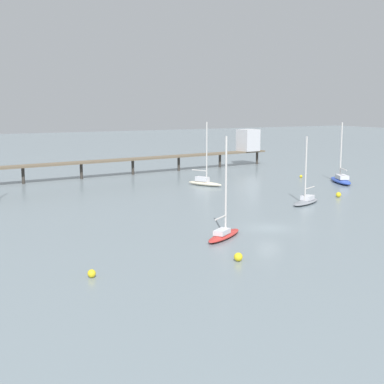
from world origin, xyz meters
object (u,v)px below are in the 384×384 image
at_px(sailboat_blue, 341,179).
at_px(mooring_buoy_inner, 301,176).
at_px(mooring_buoy_mid, 238,257).
at_px(sailboat_cream, 204,181).
at_px(mooring_buoy_outer, 92,274).
at_px(sailboat_red, 224,232).
at_px(sailboat_gray, 306,199).
at_px(pier, 180,151).
at_px(mooring_buoy_near, 339,195).

relative_size(sailboat_blue, mooring_buoy_inner, 19.28).
bearing_deg(mooring_buoy_mid, mooring_buoy_inner, 44.36).
relative_size(sailboat_cream, mooring_buoy_outer, 16.03).
xyz_separation_m(sailboat_red, sailboat_cream, (15.76, 30.41, 0.07)).
distance_m(sailboat_blue, sailboat_red, 42.67).
distance_m(sailboat_gray, sailboat_cream, 20.29).
distance_m(pier, sailboat_cream, 20.36).
relative_size(sailboat_blue, sailboat_gray, 1.13).
distance_m(sailboat_gray, mooring_buoy_inner, 25.42).
bearing_deg(mooring_buoy_outer, sailboat_blue, 28.14).
bearing_deg(mooring_buoy_outer, mooring_buoy_mid, -8.22).
bearing_deg(pier, sailboat_gray, -93.49).
distance_m(pier, sailboat_gray, 39.47).
bearing_deg(mooring_buoy_inner, pier, 124.84).
distance_m(mooring_buoy_near, mooring_buoy_mid, 35.27).
bearing_deg(sailboat_red, mooring_buoy_inner, 40.73).
bearing_deg(mooring_buoy_outer, pier, 56.42).
bearing_deg(sailboat_cream, mooring_buoy_near, -60.06).
bearing_deg(mooring_buoy_near, sailboat_blue, 44.64).
bearing_deg(pier, mooring_buoy_near, -82.76).
xyz_separation_m(sailboat_cream, mooring_buoy_outer, (-30.84, -35.92, -0.40)).
bearing_deg(pier, mooring_buoy_mid, -113.52).
relative_size(sailboat_blue, sailboat_cream, 0.98).
relative_size(sailboat_gray, mooring_buoy_inner, 17.13).
distance_m(sailboat_gray, mooring_buoy_mid, 28.49).
distance_m(pier, sailboat_red, 54.24).
xyz_separation_m(sailboat_gray, mooring_buoy_near, (7.17, 1.63, -0.19)).
xyz_separation_m(sailboat_gray, mooring_buoy_outer, (-34.25, -15.92, -0.23)).
relative_size(sailboat_gray, mooring_buoy_outer, 13.93).
distance_m(sailboat_cream, mooring_buoy_near, 21.20).
bearing_deg(mooring_buoy_near, sailboat_cream, 119.94).
bearing_deg(sailboat_blue, sailboat_cream, 158.15).
relative_size(sailboat_cream, mooring_buoy_inner, 19.71).
xyz_separation_m(pier, sailboat_blue, (14.95, -27.58, -3.24)).
bearing_deg(mooring_buoy_outer, mooring_buoy_near, 22.97).
xyz_separation_m(mooring_buoy_outer, mooring_buoy_mid, (11.88, -1.72, 0.05)).
xyz_separation_m(sailboat_blue, mooring_buoy_near, (-10.18, -10.05, -0.28)).
distance_m(mooring_buoy_near, mooring_buoy_outer, 44.98).
bearing_deg(sailboat_red, sailboat_blue, 31.17).
distance_m(mooring_buoy_mid, mooring_buoy_inner, 53.57).
distance_m(sailboat_blue, mooring_buoy_mid, 49.36).
bearing_deg(mooring_buoy_mid, sailboat_red, 66.10).
relative_size(mooring_buoy_near, mooring_buoy_outer, 1.14).
xyz_separation_m(sailboat_gray, mooring_buoy_inner, (15.93, 19.81, -0.29)).
bearing_deg(sailboat_red, mooring_buoy_mid, -113.90).
relative_size(sailboat_red, mooring_buoy_near, 13.69).
bearing_deg(sailboat_red, mooring_buoy_outer, -159.92).
relative_size(sailboat_red, mooring_buoy_inner, 19.23).
bearing_deg(pier, mooring_buoy_outer, -123.58).
bearing_deg(sailboat_blue, mooring_buoy_near, -135.36).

